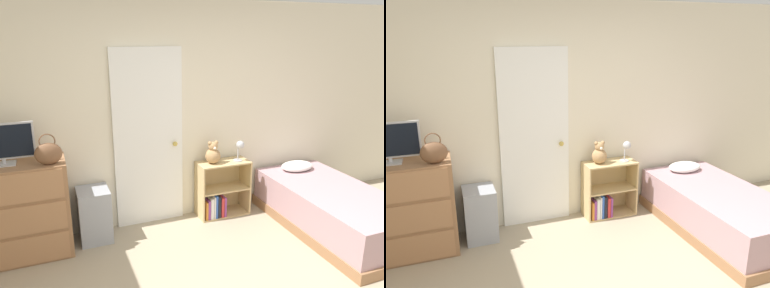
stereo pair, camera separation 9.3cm
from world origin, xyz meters
The scene contains 10 objects.
wall_back centered at (0.00, 2.20, 1.27)m, with size 10.00×0.06×2.55m.
door_closed centered at (-0.24, 2.15, 1.02)m, with size 0.80×0.09×2.05m.
dresser centered at (-1.68, 1.91, 0.49)m, with size 1.01×0.49×0.99m.
tv centered at (-1.71, 1.91, 1.20)m, with size 0.58×0.16×0.40m.
handbag centered at (-1.32, 1.77, 1.10)m, with size 0.25×0.13×0.30m.
storage_bin centered at (-0.92, 1.97, 0.29)m, with size 0.33×0.36×0.58m.
bookshelf centered at (0.58, 2.00, 0.27)m, with size 0.64×0.30×0.69m.
teddy_bear centered at (0.50, 2.00, 0.81)m, with size 0.18×0.18×0.28m.
desk_lamp centered at (0.83, 1.96, 0.86)m, with size 0.12×0.12×0.25m.
bed centered at (1.64, 1.21, 0.25)m, with size 0.97×1.90×0.60m.
Camera 1 is at (-1.29, -1.84, 2.16)m, focal length 35.00 mm.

